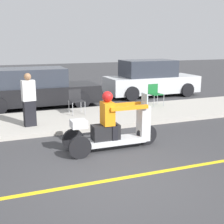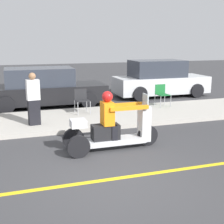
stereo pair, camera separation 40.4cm
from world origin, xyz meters
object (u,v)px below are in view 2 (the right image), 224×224
object	(u,v)px
motorcycle_trike	(113,129)
spectator_with_child	(33,100)
parked_car_lot_right	(44,88)
folding_chair_set_back	(162,93)
parked_car_lot_left	(160,80)
folding_chair_curbside	(81,98)

from	to	relation	value
motorcycle_trike	spectator_with_child	size ratio (longest dim) A/B	1.51
spectator_with_child	parked_car_lot_right	bearing A→B (deg)	78.88
motorcycle_trike	folding_chair_set_back	distance (m)	4.98
parked_car_lot_right	parked_car_lot_left	bearing A→B (deg)	6.63
motorcycle_trike	parked_car_lot_right	xyz separation A→B (m)	(-1.02, 5.71, 0.21)
folding_chair_set_back	parked_car_lot_left	distance (m)	2.82
motorcycle_trike	parked_car_lot_left	xyz separation A→B (m)	(4.41, 6.34, 0.27)
folding_chair_curbside	parked_car_lot_right	xyz separation A→B (m)	(-1.06, 2.12, 0.10)
folding_chair_set_back	parked_car_lot_left	xyz separation A→B (m)	(1.18, 2.55, 0.16)
folding_chair_set_back	parked_car_lot_right	xyz separation A→B (m)	(-4.26, 1.92, 0.10)
folding_chair_curbside	motorcycle_trike	bearing A→B (deg)	-90.64
motorcycle_trike	parked_car_lot_left	distance (m)	7.73
spectator_with_child	parked_car_lot_right	distance (m)	3.30
motorcycle_trike	folding_chair_curbside	bearing A→B (deg)	89.36
folding_chair_curbside	parked_car_lot_left	xyz separation A→B (m)	(4.37, 2.75, 0.16)
motorcycle_trike	parked_car_lot_left	size ratio (longest dim) A/B	0.54
motorcycle_trike	folding_chair_set_back	bearing A→B (deg)	49.54
spectator_with_child	folding_chair_set_back	size ratio (longest dim) A/B	1.91
folding_chair_curbside	parked_car_lot_left	world-z (taller)	parked_car_lot_left
motorcycle_trike	folding_chair_curbside	xyz separation A→B (m)	(0.04, 3.59, 0.11)
motorcycle_trike	folding_chair_curbside	size ratio (longest dim) A/B	2.88
folding_chair_set_back	parked_car_lot_left	size ratio (longest dim) A/B	0.19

